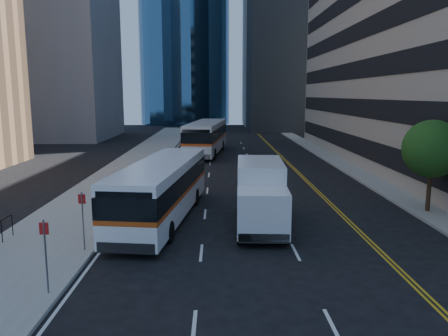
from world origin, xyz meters
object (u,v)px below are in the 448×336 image
(bus_front, at_px, (162,188))
(box_truck, at_px, (261,194))
(street_tree, at_px, (432,149))
(bus_rear, at_px, (206,137))

(bus_front, bearing_deg, box_truck, -7.56)
(street_tree, distance_m, bus_front, 14.88)
(bus_front, bearing_deg, street_tree, 11.03)
(bus_front, xyz_separation_m, box_truck, (5.08, -1.34, -0.00))
(street_tree, height_order, bus_rear, street_tree)
(bus_front, distance_m, bus_rear, 26.01)
(bus_rear, bearing_deg, bus_front, -86.91)
(bus_front, relative_size, bus_rear, 0.87)
(street_tree, distance_m, box_truck, 10.11)
(bus_front, distance_m, box_truck, 5.25)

